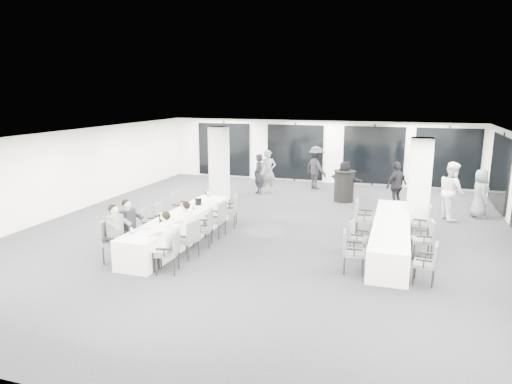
{
  "coord_description": "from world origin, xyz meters",
  "views": [
    {
      "loc": [
        3.67,
        -12.42,
        4.02
      ],
      "look_at": [
        -0.26,
        -0.2,
        1.22
      ],
      "focal_mm": 32.0,
      "sensor_mm": 36.0,
      "label": 1
    }
  ],
  "objects_px": {
    "cocktail_table": "(344,186)",
    "ice_bucket_far": "(198,201)",
    "banquet_table_main": "(180,228)",
    "chair_main_right_near": "(171,249)",
    "standing_guest_c": "(316,165)",
    "chair_side_right_mid": "(426,237)",
    "banquet_table_side": "(391,236)",
    "chair_main_left_far": "(179,206)",
    "chair_main_right_far": "(231,208)",
    "chair_side_left_far": "(362,215)",
    "chair_side_left_near": "(350,249)",
    "chair_main_left_mid": "(148,223)",
    "standing_guest_h": "(452,187)",
    "chair_main_left_near": "(112,238)",
    "chair_main_right_fourth": "(218,217)",
    "chair_main_left_fourth": "(162,217)",
    "standing_guest_f": "(345,178)",
    "chair_main_left_second": "(125,234)",
    "chair_side_left_mid": "(356,235)",
    "standing_guest_d": "(397,182)",
    "chair_main_right_mid": "(205,226)",
    "standing_guest_e": "(480,190)",
    "ice_bucket_near": "(163,218)",
    "chair_side_right_far": "(424,221)",
    "chair_main_right_second": "(189,237)",
    "standing_guest_g": "(259,172)",
    "standing_guest_a": "(268,169)"
  },
  "relations": [
    {
      "from": "chair_main_right_far",
      "to": "standing_guest_f",
      "type": "xyz_separation_m",
      "value": [
        2.85,
        4.54,
        0.29
      ]
    },
    {
      "from": "chair_side_left_near",
      "to": "ice_bucket_far",
      "type": "height_order",
      "value": "chair_side_left_near"
    },
    {
      "from": "standing_guest_a",
      "to": "standing_guest_g",
      "type": "relative_size",
      "value": 1.08
    },
    {
      "from": "chair_main_right_near",
      "to": "ice_bucket_near",
      "type": "relative_size",
      "value": 4.14
    },
    {
      "from": "standing_guest_d",
      "to": "chair_main_left_far",
      "type": "bearing_deg",
      "value": -20.1
    },
    {
      "from": "chair_main_right_fourth",
      "to": "ice_bucket_far",
      "type": "xyz_separation_m",
      "value": [
        -0.83,
        0.49,
        0.29
      ]
    },
    {
      "from": "chair_main_right_near",
      "to": "chair_side_left_mid",
      "type": "xyz_separation_m",
      "value": [
        3.89,
        2.55,
        -0.07
      ]
    },
    {
      "from": "banquet_table_side",
      "to": "standing_guest_g",
      "type": "distance_m",
      "value": 7.52
    },
    {
      "from": "cocktail_table",
      "to": "ice_bucket_far",
      "type": "height_order",
      "value": "cocktail_table"
    },
    {
      "from": "banquet_table_side",
      "to": "standing_guest_f",
      "type": "xyz_separation_m",
      "value": [
        -1.86,
        5.23,
        0.49
      ]
    },
    {
      "from": "chair_main_left_near",
      "to": "chair_main_right_fourth",
      "type": "bearing_deg",
      "value": 137.44
    },
    {
      "from": "chair_main_left_far",
      "to": "chair_side_right_mid",
      "type": "relative_size",
      "value": 1.03
    },
    {
      "from": "banquet_table_main",
      "to": "chair_main_right_near",
      "type": "xyz_separation_m",
      "value": [
        0.83,
        -2.07,
        0.19
      ]
    },
    {
      "from": "chair_main_left_second",
      "to": "chair_main_left_mid",
      "type": "xyz_separation_m",
      "value": [
        0.01,
        1.09,
        -0.03
      ]
    },
    {
      "from": "chair_side_left_mid",
      "to": "ice_bucket_near",
      "type": "height_order",
      "value": "ice_bucket_near"
    },
    {
      "from": "chair_main_right_far",
      "to": "chair_side_left_near",
      "type": "height_order",
      "value": "chair_main_right_far"
    },
    {
      "from": "chair_main_left_mid",
      "to": "standing_guest_h",
      "type": "relative_size",
      "value": 0.43
    },
    {
      "from": "banquet_table_main",
      "to": "ice_bucket_near",
      "type": "distance_m",
      "value": 0.91
    },
    {
      "from": "chair_main_right_mid",
      "to": "standing_guest_g",
      "type": "xyz_separation_m",
      "value": [
        -0.58,
        6.54,
        0.36
      ]
    },
    {
      "from": "chair_main_left_near",
      "to": "chair_side_right_mid",
      "type": "relative_size",
      "value": 1.08
    },
    {
      "from": "banquet_table_main",
      "to": "chair_main_right_far",
      "type": "height_order",
      "value": "chair_main_right_far"
    },
    {
      "from": "chair_main_left_near",
      "to": "chair_side_left_near",
      "type": "bearing_deg",
      "value": 91.25
    },
    {
      "from": "banquet_table_side",
      "to": "chair_main_left_fourth",
      "type": "distance_m",
      "value": 6.4
    },
    {
      "from": "chair_main_right_near",
      "to": "chair_main_right_mid",
      "type": "height_order",
      "value": "chair_main_right_near"
    },
    {
      "from": "chair_side_right_mid",
      "to": "standing_guest_f",
      "type": "distance_m",
      "value": 6.24
    },
    {
      "from": "chair_side_left_far",
      "to": "standing_guest_d",
      "type": "height_order",
      "value": "standing_guest_d"
    },
    {
      "from": "chair_main_left_mid",
      "to": "chair_main_right_far",
      "type": "relative_size",
      "value": 0.9
    },
    {
      "from": "standing_guest_c",
      "to": "chair_side_right_far",
      "type": "bearing_deg",
      "value": 165.64
    },
    {
      "from": "banquet_table_main",
      "to": "chair_main_left_fourth",
      "type": "height_order",
      "value": "chair_main_left_fourth"
    },
    {
      "from": "standing_guest_h",
      "to": "standing_guest_d",
      "type": "bearing_deg",
      "value": 42.82
    },
    {
      "from": "standing_guest_c",
      "to": "chair_side_right_mid",
      "type": "bearing_deg",
      "value": 160.2
    },
    {
      "from": "chair_main_left_fourth",
      "to": "banquet_table_main",
      "type": "bearing_deg",
      "value": 60.95
    },
    {
      "from": "chair_side_left_far",
      "to": "chair_side_right_far",
      "type": "bearing_deg",
      "value": 90.28
    },
    {
      "from": "chair_main_left_far",
      "to": "chair_main_right_far",
      "type": "bearing_deg",
      "value": 97.24
    },
    {
      "from": "standing_guest_a",
      "to": "chair_main_right_mid",
      "type": "bearing_deg",
      "value": -115.88
    },
    {
      "from": "chair_main_left_far",
      "to": "chair_main_right_fourth",
      "type": "distance_m",
      "value": 1.9
    },
    {
      "from": "ice_bucket_near",
      "to": "ice_bucket_far",
      "type": "bearing_deg",
      "value": 87.49
    },
    {
      "from": "standing_guest_h",
      "to": "banquet_table_main",
      "type": "bearing_deg",
      "value": 102.5
    },
    {
      "from": "chair_side_right_mid",
      "to": "ice_bucket_far",
      "type": "distance_m",
      "value": 6.4
    },
    {
      "from": "chair_main_right_near",
      "to": "chair_main_right_second",
      "type": "xyz_separation_m",
      "value": [
        -0.0,
        0.96,
        -0.02
      ]
    },
    {
      "from": "chair_side_left_far",
      "to": "standing_guest_f",
      "type": "relative_size",
      "value": 0.61
    },
    {
      "from": "banquet_table_side",
      "to": "chair_main_left_far",
      "type": "bearing_deg",
      "value": 175.1
    },
    {
      "from": "standing_guest_e",
      "to": "ice_bucket_far",
      "type": "distance_m",
      "value": 9.15
    },
    {
      "from": "chair_main_right_far",
      "to": "chair_side_left_far",
      "type": "bearing_deg",
      "value": -97.28
    },
    {
      "from": "chair_main_right_far",
      "to": "standing_guest_h",
      "type": "height_order",
      "value": "standing_guest_h"
    },
    {
      "from": "cocktail_table",
      "to": "ice_bucket_far",
      "type": "xyz_separation_m",
      "value": [
        -3.68,
        -4.98,
        0.27
      ]
    },
    {
      "from": "chair_main_left_near",
      "to": "chair_side_left_near",
      "type": "height_order",
      "value": "chair_main_left_near"
    },
    {
      "from": "chair_side_left_far",
      "to": "chair_main_right_far",
      "type": "bearing_deg",
      "value": -85.88
    },
    {
      "from": "chair_main_left_fourth",
      "to": "chair_side_right_mid",
      "type": "xyz_separation_m",
      "value": [
        7.21,
        0.2,
        0.04
      ]
    },
    {
      "from": "standing_guest_f",
      "to": "ice_bucket_far",
      "type": "height_order",
      "value": "standing_guest_f"
    }
  ]
}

